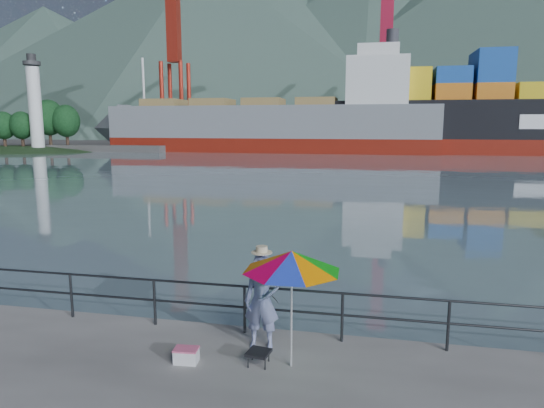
{
  "coord_description": "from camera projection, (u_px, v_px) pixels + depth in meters",
  "views": [
    {
      "loc": [
        3.5,
        -7.48,
        4.3
      ],
      "look_at": [
        0.68,
        6.0,
        2.0
      ],
      "focal_mm": 32.0,
      "sensor_mm": 36.0,
      "label": 1
    }
  ],
  "objects": [
    {
      "name": "lighthouse_islet",
      "position": [
        11.0,
        148.0,
        79.54
      ],
      "size": [
        48.0,
        26.4,
        19.2
      ],
      "color": "#263F1E",
      "rests_on": "ground"
    },
    {
      "name": "folding_stool",
      "position": [
        259.0,
        358.0,
        8.71
      ],
      "size": [
        0.45,
        0.45,
        0.26
      ],
      "color": "black",
      "rests_on": "ground"
    },
    {
      "name": "harbor_water",
      "position": [
        361.0,
        139.0,
        134.15
      ],
      "size": [
        500.0,
        280.0,
        0.0
      ],
      "primitive_type": "cube",
      "color": "slate",
      "rests_on": "ground"
    },
    {
      "name": "cooler_bag",
      "position": [
        186.0,
        356.0,
        8.8
      ],
      "size": [
        0.44,
        0.32,
        0.24
      ],
      "primitive_type": "cube",
      "rotation": [
        0.0,
        0.0,
        0.09
      ],
      "color": "silver",
      "rests_on": "ground"
    },
    {
      "name": "bulk_carrier",
      "position": [
        283.0,
        124.0,
        77.14
      ],
      "size": [
        51.62,
        8.93,
        14.5
      ],
      "color": "maroon",
      "rests_on": "ground"
    },
    {
      "name": "far_dock",
      "position": [
        407.0,
        145.0,
        96.41
      ],
      "size": [
        200.0,
        40.0,
        0.4
      ],
      "primitive_type": "cube",
      "color": "#514F4C",
      "rests_on": "ground"
    },
    {
      "name": "fishing_rod",
      "position": [
        267.0,
        331.0,
        10.17
      ],
      "size": [
        0.17,
        1.71,
        1.21
      ],
      "primitive_type": "cylinder",
      "rotation": [
        0.96,
        0.0,
        -0.09
      ],
      "color": "black",
      "rests_on": "ground"
    },
    {
      "name": "mountains",
      "position": [
        466.0,
        45.0,
        195.52
      ],
      "size": [
        600.0,
        332.8,
        80.0
      ],
      "color": "#385147",
      "rests_on": "ground"
    },
    {
      "name": "beach_umbrella",
      "position": [
        292.0,
        261.0,
        8.36
      ],
      "size": [
        2.31,
        2.31,
        2.13
      ],
      "color": "white",
      "rests_on": "ground"
    },
    {
      "name": "guardrail",
      "position": [
        199.0,
        305.0,
        10.19
      ],
      "size": [
        22.0,
        0.06,
        1.03
      ],
      "color": "#2D3033",
      "rests_on": "ground"
    },
    {
      "name": "fisherman",
      "position": [
        262.0,
        301.0,
        9.28
      ],
      "size": [
        0.7,
        0.47,
        1.87
      ],
      "primitive_type": "imported",
      "rotation": [
        0.0,
        0.0,
        0.03
      ],
      "color": "navy",
      "rests_on": "ground"
    }
  ]
}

